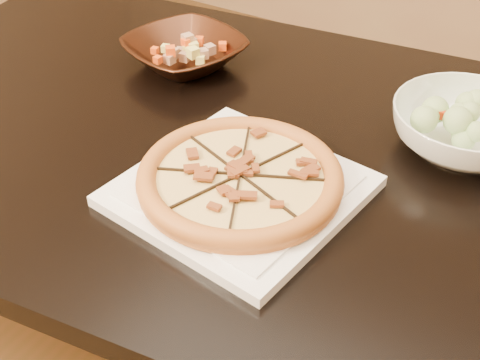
{
  "coord_description": "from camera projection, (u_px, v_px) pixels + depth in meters",
  "views": [
    {
      "loc": [
        0.37,
        -0.72,
        1.39
      ],
      "look_at": [
        -0.04,
        -0.04,
        0.78
      ],
      "focal_mm": 50.0,
      "sensor_mm": 36.0,
      "label": 1
    }
  ],
  "objects": [
    {
      "name": "mixed_dish",
      "position": [
        183.0,
        33.0,
        1.31
      ],
      "size": [
        0.1,
        0.11,
        0.03
      ],
      "color": "tan",
      "rests_on": "bronze_bowl"
    },
    {
      "name": "dining_table",
      "position": [
        219.0,
        177.0,
        1.22
      ],
      "size": [
        1.52,
        1.07,
        0.75
      ],
      "color": "black",
      "rests_on": "floor"
    },
    {
      "name": "bronze_bowl",
      "position": [
        185.0,
        52.0,
        1.33
      ],
      "size": [
        0.28,
        0.28,
        0.06
      ],
      "primitive_type": "imported",
      "rotation": [
        0.0,
        0.0,
        -0.31
      ],
      "color": "#3B1F13",
      "rests_on": "dining_table"
    },
    {
      "name": "pizza",
      "position": [
        240.0,
        178.0,
        1.0
      ],
      "size": [
        0.31,
        0.31,
        0.03
      ],
      "color": "#B36333",
      "rests_on": "plate"
    },
    {
      "name": "salad",
      "position": [
        473.0,
        99.0,
        1.06
      ],
      "size": [
        0.13,
        0.11,
        0.04
      ],
      "color": "#B6D795",
      "rests_on": "salad_bowl"
    },
    {
      "name": "salad_bowl",
      "position": [
        465.0,
        129.0,
        1.1
      ],
      "size": [
        0.31,
        0.31,
        0.08
      ],
      "primitive_type": "imported",
      "rotation": [
        0.0,
        0.0,
        0.35
      ],
      "color": "white",
      "rests_on": "dining_table"
    },
    {
      "name": "plate",
      "position": [
        240.0,
        190.0,
        1.01
      ],
      "size": [
        0.36,
        0.36,
        0.02
      ],
      "color": "white",
      "rests_on": "dining_table"
    }
  ]
}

